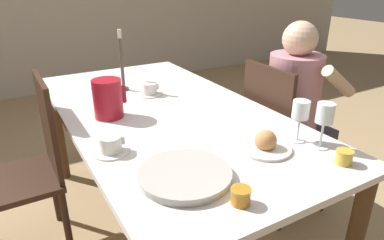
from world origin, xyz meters
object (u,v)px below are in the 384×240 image
(wine_glass_water, at_px, (325,115))
(serving_tray, at_px, (185,175))
(wine_glass_juice, at_px, (301,112))
(candlestick_tall, at_px, (122,67))
(teacup_near_person, at_px, (111,146))
(chair_person_side, at_px, (278,138))
(person_seated, at_px, (296,105))
(jam_jar_amber, at_px, (344,156))
(teacup_across, at_px, (150,90))
(bread_plate, at_px, (265,144))
(red_pitcher, at_px, (108,98))
(jam_jar_red, at_px, (241,195))
(chair_opposite, at_px, (30,167))

(wine_glass_water, height_order, serving_tray, wine_glass_water)
(wine_glass_juice, distance_m, candlestick_tall, 1.11)
(teacup_near_person, distance_m, candlestick_tall, 0.81)
(chair_person_side, distance_m, wine_glass_juice, 0.67)
(person_seated, distance_m, jam_jar_amber, 0.77)
(teacup_across, xyz_separation_m, bread_plate, (0.13, -0.86, -0.00))
(bread_plate, relative_size, jam_jar_amber, 3.30)
(red_pitcher, height_order, wine_glass_water, same)
(chair_person_side, xyz_separation_m, jam_jar_amber, (-0.33, -0.66, 0.29))
(wine_glass_juice, bearing_deg, jam_jar_red, -154.50)
(wine_glass_water, height_order, teacup_near_person, wine_glass_water)
(wine_glass_water, distance_m, teacup_across, 1.03)
(serving_tray, xyz_separation_m, jam_jar_amber, (0.57, -0.21, 0.02))
(wine_glass_water, height_order, jam_jar_red, wine_glass_water)
(chair_opposite, height_order, teacup_across, chair_opposite)
(person_seated, distance_m, teacup_across, 0.87)
(chair_person_side, bearing_deg, wine_glass_juice, -37.73)
(wine_glass_juice, distance_m, teacup_across, 0.93)
(chair_opposite, xyz_separation_m, candlestick_tall, (0.60, 0.21, 0.40))
(chair_opposite, relative_size, red_pitcher, 5.01)
(person_seated, bearing_deg, bread_plate, -56.04)
(teacup_near_person, height_order, jam_jar_amber, teacup_near_person)
(jam_jar_amber, bearing_deg, jam_jar_red, -179.84)
(jam_jar_amber, bearing_deg, serving_tray, 159.98)
(person_seated, bearing_deg, wine_glass_water, -38.00)
(candlestick_tall, bearing_deg, bread_plate, -77.23)
(chair_person_side, xyz_separation_m, candlestick_tall, (-0.74, 0.60, 0.40))
(wine_glass_water, bearing_deg, chair_person_side, 60.27)
(serving_tray, relative_size, bread_plate, 1.55)
(wine_glass_water, height_order, jam_jar_amber, wine_glass_water)
(person_seated, distance_m, wine_glass_juice, 0.62)
(bread_plate, distance_m, candlestick_tall, 1.06)
(chair_opposite, distance_m, wine_glass_water, 1.44)
(red_pitcher, relative_size, teacup_across, 1.30)
(bread_plate, bearing_deg, candlestick_tall, 102.77)
(chair_opposite, relative_size, bread_plate, 4.52)
(red_pitcher, bearing_deg, teacup_near_person, -106.39)
(wine_glass_juice, relative_size, serving_tray, 0.55)
(teacup_near_person, relative_size, bread_plate, 0.70)
(bread_plate, bearing_deg, wine_glass_juice, -2.04)
(person_seated, distance_m, red_pitcher, 1.08)
(wine_glass_juice, bearing_deg, wine_glass_water, -68.75)
(chair_opposite, xyz_separation_m, jam_jar_amber, (1.02, -1.04, 0.29))
(chair_person_side, bearing_deg, chair_opposite, -105.87)
(chair_opposite, relative_size, serving_tray, 2.91)
(person_seated, height_order, jam_jar_red, person_seated)
(teacup_near_person, height_order, candlestick_tall, candlestick_tall)
(wine_glass_juice, bearing_deg, teacup_near_person, 157.75)
(chair_person_side, distance_m, wine_glass_water, 0.73)
(chair_person_side, bearing_deg, person_seated, 75.10)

